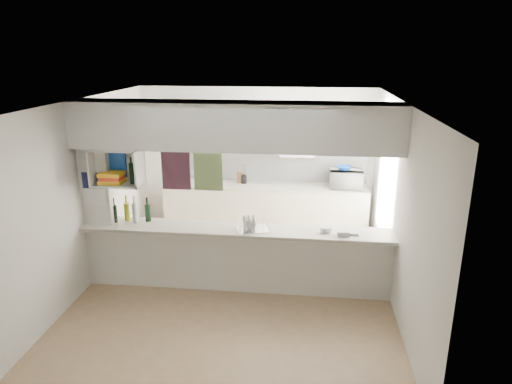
# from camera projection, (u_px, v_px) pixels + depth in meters

# --- Properties ---
(floor) EXTENTS (4.80, 4.80, 0.00)m
(floor) POSITION_uv_depth(u_px,v_px,m) (236.00, 289.00, 6.41)
(floor) COLOR #997859
(floor) RESTS_ON ground
(ceiling) EXTENTS (4.80, 4.80, 0.00)m
(ceiling) POSITION_uv_depth(u_px,v_px,m) (234.00, 102.00, 5.63)
(ceiling) COLOR white
(ceiling) RESTS_ON wall_back
(wall_back) EXTENTS (4.20, 0.00, 4.20)m
(wall_back) POSITION_uv_depth(u_px,v_px,m) (256.00, 160.00, 8.30)
(wall_back) COLOR silver
(wall_back) RESTS_ON floor
(wall_left) EXTENTS (0.00, 4.80, 4.80)m
(wall_left) POSITION_uv_depth(u_px,v_px,m) (84.00, 196.00, 6.25)
(wall_left) COLOR silver
(wall_left) RESTS_ON floor
(wall_right) EXTENTS (0.00, 4.80, 4.80)m
(wall_right) POSITION_uv_depth(u_px,v_px,m) (398.00, 207.00, 5.79)
(wall_right) COLOR silver
(wall_right) RESTS_ON floor
(servery_partition) EXTENTS (4.20, 0.50, 2.60)m
(servery_partition) POSITION_uv_depth(u_px,v_px,m) (222.00, 175.00, 5.93)
(servery_partition) COLOR silver
(servery_partition) RESTS_ON floor
(cubby_shelf) EXTENTS (0.65, 0.35, 0.50)m
(cubby_shelf) POSITION_uv_depth(u_px,v_px,m) (117.00, 169.00, 6.01)
(cubby_shelf) COLOR white
(cubby_shelf) RESTS_ON bulkhead
(kitchen_run) EXTENTS (3.60, 0.63, 2.24)m
(kitchen_run) POSITION_uv_depth(u_px,v_px,m) (263.00, 189.00, 8.17)
(kitchen_run) COLOR beige
(kitchen_run) RESTS_ON floor
(microwave) EXTENTS (0.58, 0.41, 0.31)m
(microwave) POSITION_uv_depth(u_px,v_px,m) (346.00, 179.00, 7.88)
(microwave) COLOR white
(microwave) RESTS_ON bench_top
(bowl) EXTENTS (0.26, 0.26, 0.06)m
(bowl) POSITION_uv_depth(u_px,v_px,m) (344.00, 168.00, 7.85)
(bowl) COLOR navy
(bowl) RESTS_ON microwave
(dish_rack) EXTENTS (0.49, 0.43, 0.22)m
(dish_rack) POSITION_uv_depth(u_px,v_px,m) (252.00, 224.00, 6.04)
(dish_rack) COLOR silver
(dish_rack) RESTS_ON breakfast_bar
(cup) EXTENTS (0.17, 0.17, 0.11)m
(cup) POSITION_uv_depth(u_px,v_px,m) (251.00, 226.00, 6.02)
(cup) COLOR white
(cup) RESTS_ON dish_rack
(wine_bottles) EXTENTS (0.53, 0.16, 0.38)m
(wine_bottles) POSITION_uv_depth(u_px,v_px,m) (131.00, 212.00, 6.33)
(wine_bottles) COLOR black
(wine_bottles) RESTS_ON breakfast_bar
(plastic_tubs) EXTENTS (0.50, 0.23, 0.08)m
(plastic_tubs) POSITION_uv_depth(u_px,v_px,m) (333.00, 231.00, 5.94)
(plastic_tubs) COLOR silver
(plastic_tubs) RESTS_ON breakfast_bar
(utensil_jar) EXTENTS (0.11, 0.11, 0.15)m
(utensil_jar) POSITION_uv_depth(u_px,v_px,m) (244.00, 179.00, 8.17)
(utensil_jar) COLOR black
(utensil_jar) RESTS_ON bench_top
(knife_block) EXTENTS (0.09, 0.08, 0.18)m
(knife_block) POSITION_uv_depth(u_px,v_px,m) (240.00, 178.00, 8.20)
(knife_block) COLOR brown
(knife_block) RESTS_ON bench_top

